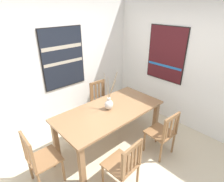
{
  "coord_description": "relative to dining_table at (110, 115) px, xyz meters",
  "views": [
    {
      "loc": [
        -1.71,
        -1.59,
        2.47
      ],
      "look_at": [
        0.33,
        0.62,
        1.04
      ],
      "focal_mm": 29.87,
      "sensor_mm": 36.0,
      "label": 1
    }
  ],
  "objects": [
    {
      "name": "dining_table",
      "position": [
        0.0,
        0.0,
        0.0
      ],
      "size": [
        1.95,
        0.95,
        0.75
      ],
      "color": "#8E6642",
      "rests_on": "ground_plane"
    },
    {
      "name": "chair_0",
      "position": [
        -0.5,
        -0.85,
        -0.19
      ],
      "size": [
        0.45,
        0.45,
        0.87
      ],
      "color": "brown",
      "rests_on": "ground_plane"
    },
    {
      "name": "centerpiece_vase",
      "position": [
        0.01,
        0.03,
        0.21
      ],
      "size": [
        0.23,
        0.27,
        0.68
      ],
      "color": "silver",
      "rests_on": "dining_table"
    },
    {
      "name": "wall_side",
      "position": [
        1.68,
        -0.53,
        0.7
      ],
      "size": [
        0.12,
        6.4,
        2.7
      ],
      "primitive_type": "cube",
      "color": "silver",
      "rests_on": "ground_plane"
    },
    {
      "name": "painting_on_side_wall",
      "position": [
        1.62,
        -0.02,
        0.83
      ],
      "size": [
        0.05,
        0.88,
        1.17
      ],
      "color": "black"
    },
    {
      "name": "wall_back",
      "position": [
        -0.18,
        1.33,
        0.7
      ],
      "size": [
        6.4,
        0.12,
        2.7
      ],
      "primitive_type": "cube",
      "color": "silver",
      "rests_on": "ground_plane"
    },
    {
      "name": "ground_plane",
      "position": [
        -0.18,
        -0.53,
        -0.67
      ],
      "size": [
        6.4,
        6.4,
        0.03
      ],
      "primitive_type": "cube",
      "color": "beige"
    },
    {
      "name": "chair_2",
      "position": [
        0.5,
        -0.82,
        -0.2
      ],
      "size": [
        0.44,
        0.44,
        0.86
      ],
      "color": "brown",
      "rests_on": "ground_plane"
    },
    {
      "name": "painting_on_back_wall",
      "position": [
        -0.12,
        1.26,
        0.81
      ],
      "size": [
        0.93,
        0.05,
        1.23
      ],
      "color": "black"
    },
    {
      "name": "chair_1",
      "position": [
        -1.31,
        0.02,
        -0.19
      ],
      "size": [
        0.43,
        0.43,
        0.91
      ],
      "color": "brown",
      "rests_on": "ground_plane"
    },
    {
      "name": "chair_3",
      "position": [
        0.46,
        0.81,
        -0.19
      ],
      "size": [
        0.44,
        0.44,
        0.89
      ],
      "color": "brown",
      "rests_on": "ground_plane"
    }
  ]
}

